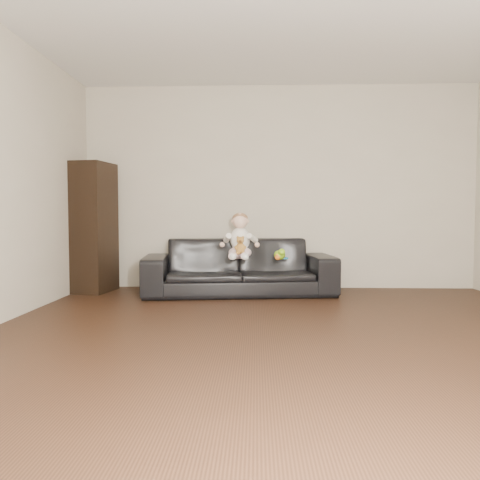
{
  "coord_description": "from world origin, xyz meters",
  "views": [
    {
      "loc": [
        -0.29,
        -3.31,
        0.94
      ],
      "look_at": [
        -0.48,
        2.14,
        0.65
      ],
      "focal_mm": 35.0,
      "sensor_mm": 36.0,
      "label": 1
    }
  ],
  "objects_px": {
    "sofa": "(239,266)",
    "toy_green": "(280,255)",
    "toy_rattle": "(278,257)",
    "toy_blue_disc": "(284,258)",
    "teddy_bear": "(240,245)",
    "baby": "(240,239)",
    "cabinet": "(94,227)"
  },
  "relations": [
    {
      "from": "baby",
      "to": "teddy_bear",
      "type": "bearing_deg",
      "value": -80.71
    },
    {
      "from": "toy_green",
      "to": "toy_rattle",
      "type": "xyz_separation_m",
      "value": [
        -0.02,
        -0.05,
        -0.02
      ]
    },
    {
      "from": "teddy_bear",
      "to": "toy_blue_disc",
      "type": "xyz_separation_m",
      "value": [
        0.51,
        0.19,
        -0.16
      ]
    },
    {
      "from": "teddy_bear",
      "to": "toy_rattle",
      "type": "height_order",
      "value": "teddy_bear"
    },
    {
      "from": "baby",
      "to": "toy_blue_disc",
      "type": "xyz_separation_m",
      "value": [
        0.52,
        0.03,
        -0.23
      ]
    },
    {
      "from": "teddy_bear",
      "to": "sofa",
      "type": "bearing_deg",
      "value": 97.44
    },
    {
      "from": "toy_green",
      "to": "toy_rattle",
      "type": "relative_size",
      "value": 2.29
    },
    {
      "from": "sofa",
      "to": "toy_rattle",
      "type": "distance_m",
      "value": 0.54
    },
    {
      "from": "sofa",
      "to": "toy_green",
      "type": "bearing_deg",
      "value": -30.85
    },
    {
      "from": "baby",
      "to": "teddy_bear",
      "type": "distance_m",
      "value": 0.18
    },
    {
      "from": "baby",
      "to": "sofa",
      "type": "bearing_deg",
      "value": 103.58
    },
    {
      "from": "sofa",
      "to": "toy_blue_disc",
      "type": "distance_m",
      "value": 0.55
    },
    {
      "from": "toy_rattle",
      "to": "toy_blue_disc",
      "type": "distance_m",
      "value": 0.19
    },
    {
      "from": "toy_rattle",
      "to": "toy_blue_disc",
      "type": "xyz_separation_m",
      "value": [
        0.08,
        0.17,
        -0.03
      ]
    },
    {
      "from": "sofa",
      "to": "cabinet",
      "type": "distance_m",
      "value": 1.85
    },
    {
      "from": "sofa",
      "to": "baby",
      "type": "bearing_deg",
      "value": -88.58
    },
    {
      "from": "sofa",
      "to": "toy_rattle",
      "type": "xyz_separation_m",
      "value": [
        0.45,
        -0.27,
        0.14
      ]
    },
    {
      "from": "baby",
      "to": "teddy_bear",
      "type": "relative_size",
      "value": 2.67
    },
    {
      "from": "baby",
      "to": "toy_blue_disc",
      "type": "distance_m",
      "value": 0.57
    },
    {
      "from": "sofa",
      "to": "teddy_bear",
      "type": "distance_m",
      "value": 0.39
    },
    {
      "from": "cabinet",
      "to": "toy_blue_disc",
      "type": "distance_m",
      "value": 2.35
    },
    {
      "from": "cabinet",
      "to": "baby",
      "type": "bearing_deg",
      "value": 2.19
    },
    {
      "from": "toy_green",
      "to": "toy_rattle",
      "type": "height_order",
      "value": "toy_green"
    },
    {
      "from": "baby",
      "to": "teddy_bear",
      "type": "height_order",
      "value": "baby"
    },
    {
      "from": "sofa",
      "to": "baby",
      "type": "relative_size",
      "value": 4.17
    },
    {
      "from": "baby",
      "to": "toy_rattle",
      "type": "bearing_deg",
      "value": -12.58
    },
    {
      "from": "toy_green",
      "to": "sofa",
      "type": "bearing_deg",
      "value": 155.55
    },
    {
      "from": "sofa",
      "to": "toy_blue_disc",
      "type": "height_order",
      "value": "sofa"
    },
    {
      "from": "baby",
      "to": "toy_green",
      "type": "relative_size",
      "value": 3.38
    },
    {
      "from": "teddy_bear",
      "to": "toy_blue_disc",
      "type": "relative_size",
      "value": 2.02
    },
    {
      "from": "teddy_bear",
      "to": "toy_green",
      "type": "distance_m",
      "value": 0.47
    },
    {
      "from": "sofa",
      "to": "toy_green",
      "type": "xyz_separation_m",
      "value": [
        0.47,
        -0.22,
        0.16
      ]
    }
  ]
}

